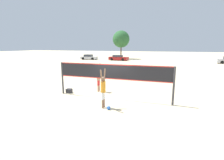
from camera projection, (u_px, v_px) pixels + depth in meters
ground_plane at (112, 99)px, 11.98m from camera, size 200.00×200.00×0.00m
volleyball_net at (112, 75)px, 11.66m from camera, size 8.00×0.13×2.37m
player_spiker at (103, 88)px, 10.02m from camera, size 0.28×0.72×2.29m
player_blocker at (98, 77)px, 13.65m from camera, size 0.28×0.72×2.22m
volleyball at (109, 108)px, 9.90m from camera, size 0.21×0.21×0.21m
gear_bag at (69, 91)px, 13.43m from camera, size 0.40×0.35×0.32m
parked_car_near at (118, 58)px, 42.76m from camera, size 4.89×2.30×1.32m
parked_car_mid at (89, 57)px, 45.41m from camera, size 4.32×2.25×1.32m
tree_left_cluster at (121, 39)px, 47.27m from camera, size 4.57×4.57×7.60m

